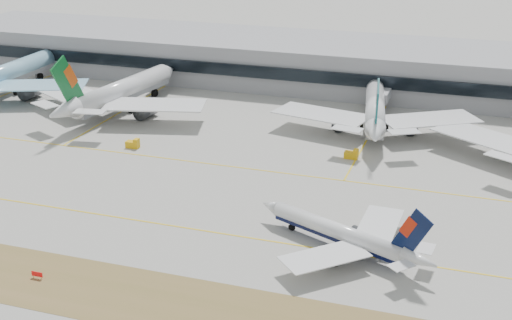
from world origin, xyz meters
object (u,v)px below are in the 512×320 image
(widebody_korean, at_px, (3,76))
(terminal, at_px, (316,62))
(taxiing_airliner, at_px, (343,235))
(widebody_cathay, at_px, (375,111))
(widebody_eva, at_px, (118,93))

(widebody_korean, distance_m, terminal, 106.68)
(taxiing_airliner, distance_m, widebody_korean, 148.60)
(widebody_cathay, height_order, terminal, widebody_cathay)
(taxiing_airliner, bearing_deg, widebody_eva, -14.21)
(terminal, bearing_deg, widebody_cathay, -57.47)
(widebody_eva, bearing_deg, taxiing_airliner, -120.54)
(widebody_eva, bearing_deg, widebody_cathay, -76.72)
(widebody_eva, height_order, terminal, widebody_eva)
(widebody_eva, relative_size, widebody_cathay, 1.10)
(taxiing_airliner, relative_size, widebody_korean, 0.58)
(taxiing_airliner, bearing_deg, widebody_korean, -4.82)
(widebody_korean, xyz_separation_m, widebody_cathay, (123.99, 2.95, -0.71))
(taxiing_airliner, xyz_separation_m, widebody_korean, (-130.56, 70.90, 3.01))
(terminal, bearing_deg, widebody_eva, -132.87)
(widebody_eva, relative_size, terminal, 0.23)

